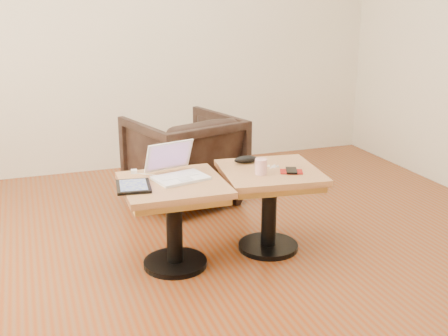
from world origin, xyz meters
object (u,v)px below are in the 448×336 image
object	(u,v)px
striped_cup	(261,167)
side_table_right	(270,190)
side_table_left	(174,203)
armchair	(184,159)
laptop	(177,171)

from	to	relation	value
striped_cup	side_table_right	bearing A→B (deg)	34.79
side_table_right	side_table_left	bearing A→B (deg)	-170.60
side_table_left	armchair	distance (m)	1.09
laptop	side_table_right	bearing A→B (deg)	-17.99
laptop	striped_cup	world-z (taller)	laptop
side_table_left	striped_cup	bearing A→B (deg)	-2.38
side_table_left	side_table_right	xyz separation A→B (m)	(0.62, 0.03, 0.00)
side_table_left	striped_cup	world-z (taller)	striped_cup
side_table_left	side_table_right	world-z (taller)	same
laptop	striped_cup	distance (m)	0.50
armchair	striped_cup	bearing A→B (deg)	83.16
side_table_left	armchair	world-z (taller)	armchair
side_table_left	side_table_right	distance (m)	0.62
side_table_right	laptop	xyz separation A→B (m)	(-0.57, 0.05, 0.17)
side_table_right	armchair	size ratio (longest dim) A/B	0.86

